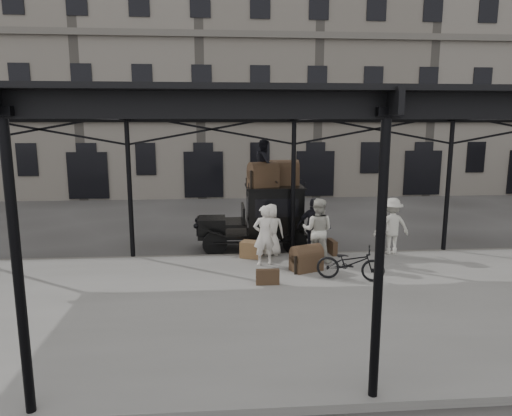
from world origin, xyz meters
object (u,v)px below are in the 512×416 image
at_px(porter_official, 314,227).
at_px(steamer_trunk_platform, 306,260).
at_px(bicycle, 350,263).
at_px(steamer_trunk_roof_near, 263,176).
at_px(porter_left, 264,235).
at_px(taxi, 265,214).

height_order(porter_official, steamer_trunk_platform, porter_official).
height_order(bicycle, steamer_trunk_roof_near, steamer_trunk_roof_near).
xyz_separation_m(porter_official, bicycle, (0.48, -2.45, -0.43)).
xyz_separation_m(porter_official, steamer_trunk_platform, (-0.53, -1.58, -0.59)).
height_order(porter_left, steamer_trunk_platform, porter_left).
bearing_deg(steamer_trunk_roof_near, porter_left, -114.73).
distance_m(taxi, bicycle, 4.22).
bearing_deg(bicycle, taxi, 44.53).
relative_size(taxi, porter_left, 2.08).
xyz_separation_m(taxi, steamer_trunk_platform, (0.90, -2.85, -0.75)).
bearing_deg(taxi, porter_left, -96.03).
height_order(porter_official, steamer_trunk_roof_near, steamer_trunk_roof_near).
height_order(taxi, porter_left, taxi).
relative_size(porter_left, porter_official, 0.98).
relative_size(bicycle, steamer_trunk_roof_near, 1.89).
bearing_deg(porter_official, bicycle, 116.55).
distance_m(taxi, porter_official, 1.91).
height_order(porter_left, bicycle, porter_left).
distance_m(taxi, steamer_trunk_platform, 3.08).
height_order(porter_left, porter_official, porter_official).
bearing_deg(porter_official, porter_left, 45.44).
bearing_deg(porter_left, steamer_trunk_platform, 140.19).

